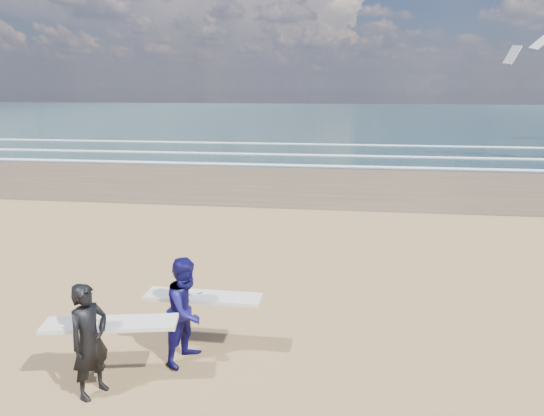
# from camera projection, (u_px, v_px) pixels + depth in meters

# --- Properties ---
(ocean) EXTENTS (220.00, 100.00, 0.02)m
(ocean) POSITION_uv_depth(u_px,v_px,m) (443.00, 117.00, 75.22)
(ocean) COLOR #1A323A
(ocean) RESTS_ON ground
(surfer_near) EXTENTS (2.26, 1.23, 1.95)m
(surfer_near) POSITION_uv_depth(u_px,v_px,m) (92.00, 339.00, 7.84)
(surfer_near) COLOR black
(surfer_near) RESTS_ON ground
(surfer_far) EXTENTS (2.21, 1.21, 2.00)m
(surfer_far) POSITION_uv_depth(u_px,v_px,m) (188.00, 309.00, 8.83)
(surfer_far) COLOR #110E4E
(surfer_far) RESTS_ON ground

